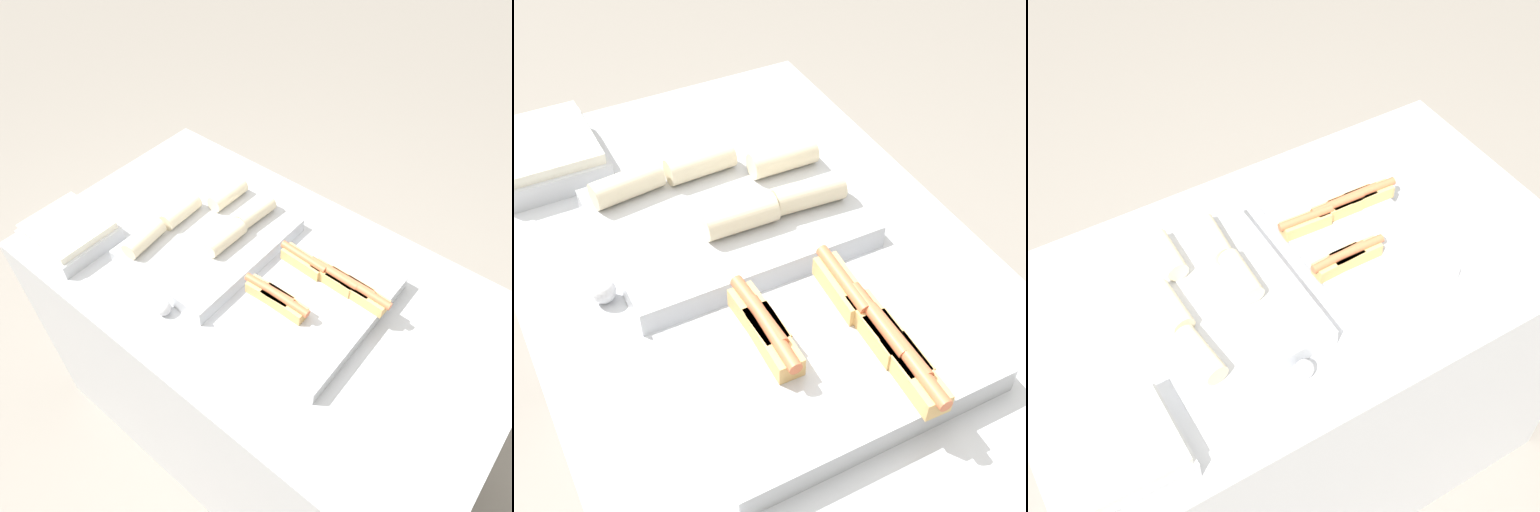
% 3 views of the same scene
% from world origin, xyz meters
% --- Properties ---
extents(ground_plane, '(12.00, 12.00, 0.00)m').
position_xyz_m(ground_plane, '(0.00, 0.00, 0.00)').
color(ground_plane, gray).
extents(counter, '(1.47, 0.83, 0.94)m').
position_xyz_m(counter, '(0.00, 0.00, 0.47)').
color(counter, '#B7BABF').
rests_on(counter, ground_plane).
extents(tray_hotdogs, '(0.36, 0.47, 0.10)m').
position_xyz_m(tray_hotdogs, '(0.18, 0.01, 0.97)').
color(tray_hotdogs, '#B7BABF').
rests_on(tray_hotdogs, counter).
extents(tray_wraps, '(0.37, 0.48, 0.10)m').
position_xyz_m(tray_wraps, '(-0.22, 0.01, 0.97)').
color(tray_wraps, '#B7BABF').
rests_on(tray_wraps, counter).
extents(tray_side_front, '(0.25, 0.22, 0.07)m').
position_xyz_m(tray_side_front, '(-0.56, -0.26, 0.97)').
color(tray_side_front, '#B7BABF').
rests_on(tray_side_front, counter).
extents(serving_spoon_near, '(0.22, 0.04, 0.04)m').
position_xyz_m(serving_spoon_near, '(-0.15, -0.27, 0.96)').
color(serving_spoon_near, silver).
rests_on(serving_spoon_near, counter).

